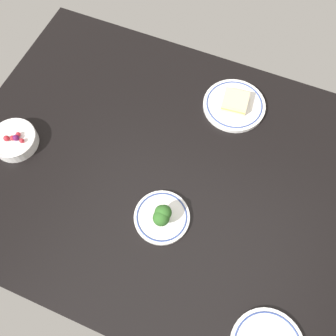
# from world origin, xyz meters

# --- Properties ---
(dining_table) EXTENTS (1.41, 1.05, 0.04)m
(dining_table) POSITION_xyz_m (0.00, 0.00, 0.02)
(dining_table) COLOR black
(dining_table) RESTS_ON ground
(plate_broccoli) EXTENTS (0.17, 0.17, 0.08)m
(plate_broccoli) POSITION_xyz_m (-0.05, 0.16, 0.07)
(plate_broccoli) COLOR white
(plate_broccoli) RESTS_ON dining_table
(plate_sandwich) EXTENTS (0.22, 0.22, 0.05)m
(plate_sandwich) POSITION_xyz_m (-0.12, -0.33, 0.05)
(plate_sandwich) COLOR white
(plate_sandwich) RESTS_ON dining_table
(bowl_berries) EXTENTS (0.15, 0.15, 0.06)m
(bowl_berries) POSITION_xyz_m (0.52, 0.10, 0.06)
(bowl_berries) COLOR white
(bowl_berries) RESTS_ON dining_table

